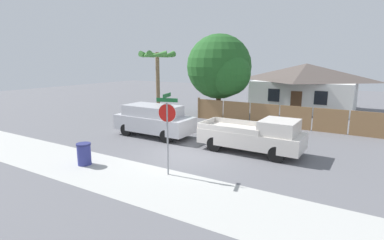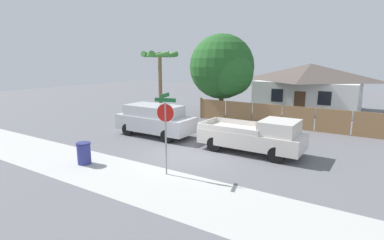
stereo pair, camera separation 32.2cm
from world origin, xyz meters
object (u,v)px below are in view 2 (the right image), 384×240
palm_tree (160,61)px  red_suv (155,119)px  stop_sign (166,120)px  trash_bin (84,153)px  orange_pickup (256,136)px  house (309,86)px  oak_tree (224,68)px

palm_tree → red_suv: bearing=-55.6°
stop_sign → trash_bin: size_ratio=3.37×
orange_pickup → stop_sign: bearing=-112.7°
red_suv → trash_bin: bearing=-84.0°
house → palm_tree: 14.31m
palm_tree → trash_bin: 10.88m
oak_tree → palm_tree: oak_tree is taller
oak_tree → trash_bin: (-0.02, -13.59, -3.41)m
palm_tree → red_suv: palm_tree is taller
orange_pickup → stop_sign: stop_sign is taller
orange_pickup → red_suv: bearing=-179.5°
palm_tree → orange_pickup: bearing=-23.6°
house → orange_pickup: house is taller
palm_tree → red_suv: 5.92m
oak_tree → stop_sign: (3.82, -12.63, -1.68)m
house → trash_bin: house is taller
stop_sign → orange_pickup: bearing=52.4°
house → stop_sign: 20.02m
oak_tree → stop_sign: size_ratio=2.01×
red_suv → trash_bin: red_suv is taller
red_suv → orange_pickup: red_suv is taller
house → oak_tree: oak_tree is taller
palm_tree → orange_pickup: palm_tree is taller
red_suv → stop_sign: bearing=-46.2°
orange_pickup → oak_tree: bearing=126.6°
oak_tree → red_suv: 8.50m
house → palm_tree: size_ratio=1.75×
oak_tree → stop_sign: 13.30m
palm_tree → red_suv: size_ratio=1.07×
palm_tree → stop_sign: palm_tree is taller
red_suv → orange_pickup: size_ratio=0.95×
palm_tree → orange_pickup: (9.09, -3.98, -3.60)m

